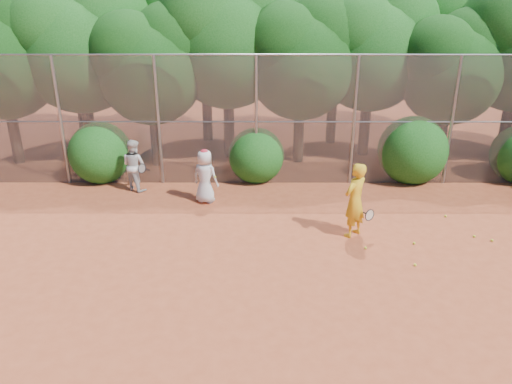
{
  "coord_description": "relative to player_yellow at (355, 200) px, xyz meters",
  "views": [
    {
      "loc": [
        -0.98,
        -8.96,
        5.77
      ],
      "look_at": [
        -1.0,
        2.5,
        1.1
      ],
      "focal_mm": 35.0,
      "sensor_mm": 36.0,
      "label": 1
    }
  ],
  "objects": [
    {
      "name": "player_white",
      "position": [
        -6.15,
        3.08,
        -0.16
      ],
      "size": [
        0.98,
        0.93,
        1.6
      ],
      "rotation": [
        0.0,
        0.0,
        2.56
      ],
      "color": "silver",
      "rests_on": "ground"
    },
    {
      "name": "ball_4",
      "position": [
        0.19,
        -0.74,
        -0.92
      ],
      "size": [
        0.07,
        0.07,
        0.07
      ],
      "primitive_type": "sphere",
      "color": "#C3D126",
      "rests_on": "ground"
    },
    {
      "name": "player_yellow",
      "position": [
        0.0,
        0.0,
        0.0
      ],
      "size": [
        0.9,
        0.82,
        1.91
      ],
      "rotation": [
        0.0,
        0.0,
        3.92
      ],
      "color": "gold",
      "rests_on": "ground"
    },
    {
      "name": "tree_10",
      "position": [
        -4.37,
        8.73,
        3.67
      ],
      "size": [
        5.15,
        4.48,
        7.06
      ],
      "color": "black",
      "rests_on": "ground"
    },
    {
      "name": "tree_0",
      "position": [
        -10.88,
        5.72,
        2.98
      ],
      "size": [
        4.38,
        3.81,
        6.0
      ],
      "color": "black",
      "rests_on": "ground"
    },
    {
      "name": "bush_2",
      "position": [
        2.57,
        3.99,
        0.14
      ],
      "size": [
        2.2,
        2.2,
        2.2
      ],
      "primitive_type": "sphere",
      "color": "#124A13",
      "rests_on": "ground"
    },
    {
      "name": "tree_4",
      "position": [
        -0.88,
        5.92,
        2.8
      ],
      "size": [
        4.19,
        3.64,
        5.73
      ],
      "color": "black",
      "rests_on": "ground"
    },
    {
      "name": "ground",
      "position": [
        -1.43,
        -2.31,
        -0.96
      ],
      "size": [
        80.0,
        80.0,
        0.0
      ],
      "primitive_type": "plane",
      "color": "#9D4123",
      "rests_on": "ground"
    },
    {
      "name": "tree_2",
      "position": [
        -5.88,
        5.52,
        2.63
      ],
      "size": [
        3.99,
        3.47,
        5.47
      ],
      "color": "black",
      "rests_on": "ground"
    },
    {
      "name": "ball_1",
      "position": [
        3.04,
        -0.13,
        -0.92
      ],
      "size": [
        0.07,
        0.07,
        0.07
      ],
      "primitive_type": "sphere",
      "color": "#C3D126",
      "rests_on": "ground"
    },
    {
      "name": "tree_12",
      "position": [
        5.13,
        8.93,
        3.56
      ],
      "size": [
        5.02,
        4.37,
        6.88
      ],
      "color": "black",
      "rests_on": "ground"
    },
    {
      "name": "tree_3",
      "position": [
        -3.37,
        6.53,
        3.44
      ],
      "size": [
        4.89,
        4.26,
        6.7
      ],
      "color": "black",
      "rests_on": "ground"
    },
    {
      "name": "tree_9",
      "position": [
        -9.37,
        8.53,
        3.38
      ],
      "size": [
        4.83,
        4.2,
        6.62
      ],
      "color": "black",
      "rests_on": "ground"
    },
    {
      "name": "tree_11",
      "position": [
        0.63,
        8.33,
        3.21
      ],
      "size": [
        4.64,
        4.03,
        6.35
      ],
      "color": "black",
      "rests_on": "ground"
    },
    {
      "name": "player_teen",
      "position": [
        -3.9,
        2.13,
        -0.16
      ],
      "size": [
        0.91,
        0.77,
        1.6
      ],
      "rotation": [
        0.0,
        0.0,
        2.73
      ],
      "color": "silver",
      "rests_on": "ground"
    },
    {
      "name": "ball_3",
      "position": [
        3.39,
        -0.34,
        -0.92
      ],
      "size": [
        0.07,
        0.07,
        0.07
      ],
      "primitive_type": "sphere",
      "color": "#C3D126",
      "rests_on": "ground"
    },
    {
      "name": "ball_5",
      "position": [
        2.74,
        1.07,
        -0.92
      ],
      "size": [
        0.07,
        0.07,
        0.07
      ],
      "primitive_type": "sphere",
      "color": "#C3D126",
      "rests_on": "ground"
    },
    {
      "name": "ball_2",
      "position": [
        1.14,
        -1.53,
        -0.92
      ],
      "size": [
        0.07,
        0.07,
        0.07
      ],
      "primitive_type": "sphere",
      "color": "#C3D126",
      "rests_on": "ground"
    },
    {
      "name": "tree_1",
      "position": [
        -8.37,
        6.23,
        3.21
      ],
      "size": [
        4.64,
        4.03,
        6.35
      ],
      "color": "black",
      "rests_on": "ground"
    },
    {
      "name": "tree_6",
      "position": [
        4.12,
        5.72,
        2.51
      ],
      "size": [
        3.86,
        3.36,
        5.29
      ],
      "color": "black",
      "rests_on": "ground"
    },
    {
      "name": "ball_0",
      "position": [
        1.42,
        -0.5,
        -0.92
      ],
      "size": [
        0.07,
        0.07,
        0.07
      ],
      "primitive_type": "sphere",
      "color": "#C3D126",
      "rests_on": "ground"
    },
    {
      "name": "bush_1",
      "position": [
        -2.43,
        3.99,
        -0.06
      ],
      "size": [
        1.8,
        1.8,
        1.8
      ],
      "primitive_type": "sphere",
      "color": "#124A13",
      "rests_on": "ground"
    },
    {
      "name": "tree_5",
      "position": [
        1.62,
        6.73,
        3.09
      ],
      "size": [
        4.51,
        3.92,
        6.17
      ],
      "color": "black",
      "rests_on": "ground"
    },
    {
      "name": "bush_0",
      "position": [
        -7.43,
        3.99,
        0.04
      ],
      "size": [
        2.0,
        2.0,
        2.0
      ],
      "primitive_type": "sphere",
      "color": "#124A13",
      "rests_on": "ground"
    },
    {
      "name": "fence_back",
      "position": [
        -1.55,
        3.69,
        1.1
      ],
      "size": [
        20.05,
        0.09,
        4.03
      ],
      "color": "gray",
      "rests_on": "ground"
    }
  ]
}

